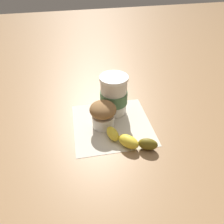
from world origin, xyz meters
name	(u,v)px	position (x,y,z in m)	size (l,w,h in m)	color
ground_plane	(112,124)	(0.00, 0.00, 0.00)	(3.00, 3.00, 0.00)	#936D47
paper_napkin	(112,124)	(0.00, 0.00, 0.00)	(0.23, 0.23, 0.00)	beige
coffee_cup	(114,95)	(-0.06, 0.02, 0.06)	(0.09, 0.09, 0.13)	silver
muffin	(103,114)	(0.00, -0.03, 0.05)	(0.08, 0.08, 0.08)	white
banana	(129,140)	(0.09, 0.03, 0.02)	(0.11, 0.13, 0.03)	yellow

